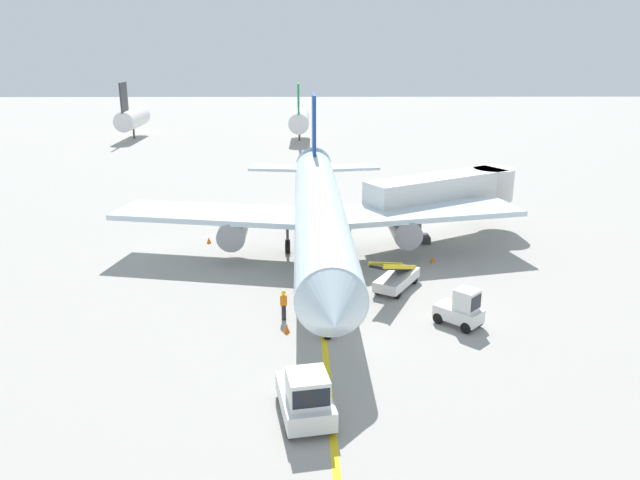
{
  "coord_description": "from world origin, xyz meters",
  "views": [
    {
      "loc": [
        -1.38,
        -27.87,
        14.13
      ],
      "look_at": [
        -1.03,
        8.65,
        2.5
      ],
      "focal_mm": 34.55,
      "sensor_mm": 36.0,
      "label": 1
    }
  ],
  "objects": [
    {
      "name": "pushback_tug",
      "position": [
        -1.73,
        -6.82,
        0.99
      ],
      "size": [
        2.53,
        3.89,
        2.2
      ],
      "color": "silver",
      "rests_on": "ground"
    },
    {
      "name": "safety_cone_nose_right",
      "position": [
        -2.82,
        0.82,
        0.22
      ],
      "size": [
        0.36,
        0.36,
        0.44
      ],
      "primitive_type": "cone",
      "color": "orange",
      "rests_on": "ground"
    },
    {
      "name": "safety_cone_nose_left",
      "position": [
        6.63,
        11.35,
        0.22
      ],
      "size": [
        0.36,
        0.36,
        0.44
      ],
      "primitive_type": "cone",
      "color": "orange",
      "rests_on": "ground"
    },
    {
      "name": "airliner",
      "position": [
        -1.05,
        12.19,
        3.42
      ],
      "size": [
        28.6,
        35.27,
        10.1
      ],
      "color": "silver",
      "rests_on": "ground"
    },
    {
      "name": "ground_crew_wing_walker",
      "position": [
        -3.04,
        2.39,
        0.91
      ],
      "size": [
        0.36,
        0.24,
        1.7
      ],
      "color": "#26262D",
      "rests_on": "ground"
    },
    {
      "name": "belt_loader_forward_hold",
      "position": [
        3.52,
        6.62,
        0.78
      ],
      "size": [
        3.61,
        4.95,
        2.59
      ],
      "color": "silver",
      "rests_on": "ground"
    },
    {
      "name": "taxi_line_yellow",
      "position": [
        -1.03,
        5.0,
        0.0
      ],
      "size": [
        2.4,
        79.98,
        0.01
      ],
      "primitive_type": "cube",
      "rotation": [
        0.0,
        0.0,
        0.03
      ],
      "color": "yellow",
      "rests_on": "ground"
    },
    {
      "name": "distant_aircraft_mid_left",
      "position": [
        -29.72,
        69.36,
        3.22
      ],
      "size": [
        3.0,
        10.1,
        8.8
      ],
      "color": "silver",
      "rests_on": "ground"
    },
    {
      "name": "ground_crew_marshaller",
      "position": [
        0.52,
        5.09,
        0.91
      ],
      "size": [
        0.36,
        0.24,
        1.7
      ],
      "color": "#26262D",
      "rests_on": "ground"
    },
    {
      "name": "safety_cone_wingtip_left",
      "position": [
        -9.25,
        15.79,
        0.22
      ],
      "size": [
        0.36,
        0.36,
        0.44
      ],
      "primitive_type": "cone",
      "color": "orange",
      "rests_on": "ground"
    },
    {
      "name": "jet_bridge",
      "position": [
        9.03,
        17.56,
        3.54
      ],
      "size": [
        12.35,
        8.65,
        4.85
      ],
      "color": "silver",
      "rests_on": "ground"
    },
    {
      "name": "distant_aircraft_mid_right",
      "position": [
        -3.65,
        66.94,
        3.22
      ],
      "size": [
        3.0,
        10.1,
        8.8
      ],
      "color": "silver",
      "rests_on": "ground"
    },
    {
      "name": "ground_plane",
      "position": [
        0.0,
        0.0,
        0.0
      ],
      "size": [
        300.0,
        300.0,
        0.0
      ],
      "primitive_type": "plane",
      "color": "#9E9B93"
    },
    {
      "name": "baggage_tug_near_wing",
      "position": [
        6.28,
        1.54,
        0.93
      ],
      "size": [
        2.62,
        2.61,
        2.1
      ],
      "color": "silver",
      "rests_on": "ground"
    }
  ]
}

